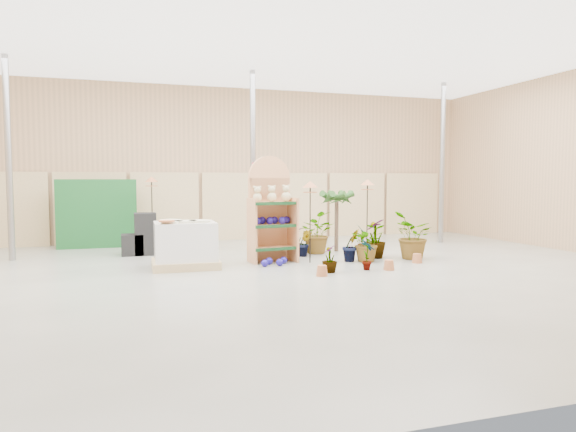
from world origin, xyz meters
name	(u,v)px	position (x,y,z in m)	size (l,w,h in m)	color
room	(283,159)	(0.00, 0.91, 2.21)	(15.20, 12.10, 4.70)	gray
display_shelf	(271,213)	(-0.04, 1.69, 1.06)	(1.03, 0.73, 2.31)	tan
teddy_bears	(273,195)	(-0.02, 1.58, 1.46)	(0.85, 0.22, 0.35)	#C6B886
gazing_balls_shelf	(272,220)	(-0.04, 1.56, 0.91)	(0.85, 0.29, 0.16)	navy
gazing_balls_floor	(274,262)	(-0.12, 1.11, 0.07)	(0.63, 0.39, 0.15)	navy
pallet_stack	(185,245)	(-1.93, 1.38, 0.47)	(1.33, 1.12, 0.98)	tan
charcoal_planters	(141,237)	(-2.74, 3.51, 0.42)	(0.80, 0.50, 1.00)	black
trellis_stock	(97,214)	(-3.80, 5.20, 0.90)	(2.00, 0.30, 1.80)	#144F20
offer_sign	(262,189)	(0.10, 2.98, 1.57)	(0.50, 0.08, 2.20)	gray
bird_table_front	(310,187)	(0.71, 1.23, 1.63)	(0.34, 0.34, 1.76)	black
bird_table_right	(367,185)	(2.35, 1.81, 1.67)	(0.34, 0.34, 1.80)	black
bird_table_back	(152,182)	(-2.44, 4.28, 1.74)	(0.34, 0.34, 1.87)	black
palm	(337,196)	(1.96, 2.73, 1.37)	(0.70, 0.70, 1.62)	brown
potted_plant_1	(351,245)	(1.62, 1.11, 0.36)	(0.39, 0.32, 0.72)	#214818
potted_plant_2	(368,243)	(1.97, 1.00, 0.42)	(0.75, 0.65, 0.83)	#214818
potted_plant_3	(375,238)	(2.36, 1.42, 0.45)	(0.50, 0.50, 0.89)	#214818
potted_plant_4	(362,238)	(2.52, 2.43, 0.34)	(0.35, 0.24, 0.67)	#214818
potted_plant_5	(304,243)	(0.89, 2.10, 0.32)	(0.35, 0.28, 0.63)	#214818
potted_plant_6	(315,233)	(1.30, 2.52, 0.50)	(0.90, 0.78, 1.00)	#214818
potted_plant_7	(330,259)	(0.67, 0.00, 0.27)	(0.30, 0.30, 0.53)	#214818
potted_plant_8	(367,255)	(1.48, 0.02, 0.31)	(0.32, 0.22, 0.62)	#214818
potted_plant_10	(414,236)	(3.09, 0.97, 0.54)	(0.96, 0.83, 1.07)	#214818
potted_plant_11	(296,241)	(0.80, 2.42, 0.32)	(0.36, 0.36, 0.65)	#214818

